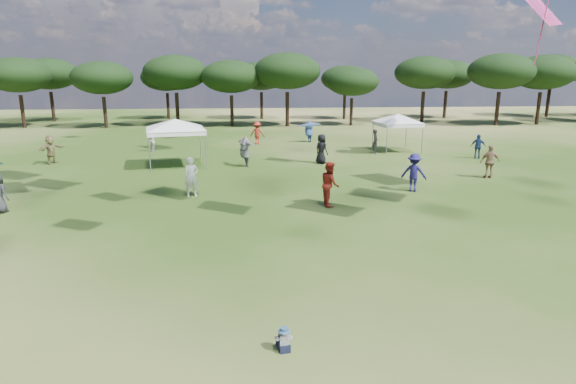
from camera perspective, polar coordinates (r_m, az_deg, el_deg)
name	(u,v)px	position (r m, az deg, el deg)	size (l,w,h in m)	color
tree_line	(277,74)	(54.44, -1.32, 13.86)	(108.78, 17.63, 7.77)	black
tent_left	(175,121)	(29.94, -13.24, 8.20)	(6.69, 6.69, 3.20)	gray
tent_right	(398,116)	(35.62, 12.91, 8.83)	(5.69, 5.69, 3.03)	gray
toddler	(284,340)	(10.47, -0.48, -17.14)	(0.38, 0.42, 0.54)	black
festival_crowd	(249,151)	(29.69, -4.65, 4.84)	(29.89, 20.45, 1.93)	#2B2C30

